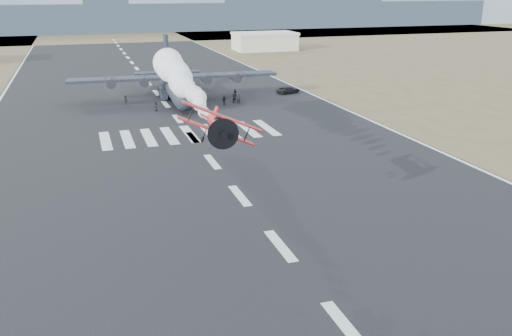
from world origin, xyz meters
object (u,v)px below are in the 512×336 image
transport_aircraft (174,83)px  crew_g (235,94)px  aerobatic_biplane (218,125)px  crew_b (200,99)px  crew_c (125,100)px  crew_h (235,95)px  crew_a (238,98)px  crew_f (234,98)px  crew_e (156,106)px  support_vehicle (288,90)px  crew_d (224,100)px  hangar_right (265,41)px

transport_aircraft → crew_g: 11.94m
aerobatic_biplane → crew_b: bearing=82.1°
crew_c → crew_h: (20.26, -2.38, 0.10)m
aerobatic_biplane → transport_aircraft: aerobatic_biplane is taller
crew_a → crew_g: crew_g is taller
crew_f → crew_h: (0.91, 2.03, 0.10)m
crew_c → crew_h: size_ratio=0.90×
crew_e → crew_h: (15.77, 4.81, 0.12)m
crew_a → crew_e: (-15.51, -1.82, -0.08)m
transport_aircraft → crew_e: transport_aircraft is taller
crew_a → transport_aircraft: bearing=-13.3°
crew_a → crew_e: crew_a is taller
crew_a → crew_f: 1.16m
crew_e → support_vehicle: bearing=92.2°
support_vehicle → crew_c: 32.41m
crew_a → crew_b: 7.21m
crew_d → crew_h: crew_h is taller
crew_g → crew_h: size_ratio=0.97×
transport_aircraft → support_vehicle: bearing=-2.9°
crew_d → crew_e: (-12.61, -1.19, -0.07)m
aerobatic_biplane → crew_d: 56.73m
aerobatic_biplane → crew_b: (10.81, 57.08, -9.36)m
crew_b → crew_a: bearing=73.9°
crew_c → crew_a: bearing=32.9°
transport_aircraft → crew_f: (9.76, -7.69, -2.07)m
crew_f → crew_h: size_ratio=0.90×
crew_a → crew_c: (-20.00, 5.37, -0.06)m
crew_d → crew_h: size_ratio=0.95×
crew_f → crew_h: bearing=-31.7°
crew_d → crew_b: bearing=-27.4°
support_vehicle → crew_c: bearing=73.5°
crew_c → crew_f: size_ratio=1.00×
crew_g → crew_e: bearing=-156.8°
crew_b → crew_d: (3.88, -3.08, 0.06)m
transport_aircraft → crew_b: 7.47m
crew_d → crew_g: size_ratio=0.98×
aerobatic_biplane → transport_aircraft: bearing=86.4°
crew_c → crew_d: bearing=28.6°
support_vehicle → crew_d: (-15.30, -7.00, 0.20)m
hangar_right → support_vehicle: (-20.60, -74.78, -2.32)m
transport_aircraft → crew_a: 13.68m
crew_e → aerobatic_biplane: bearing=-16.4°
transport_aircraft → crew_e: bearing=-113.1°
hangar_right → aerobatic_biplane: 145.07m
crew_a → crew_e: bearing=33.1°
crew_a → crew_h: bearing=-68.6°
hangar_right → crew_a: 87.63m
hangar_right → crew_h: hangar_right is taller
crew_g → support_vehicle: bearing=8.8°
crew_e → crew_f: 15.11m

